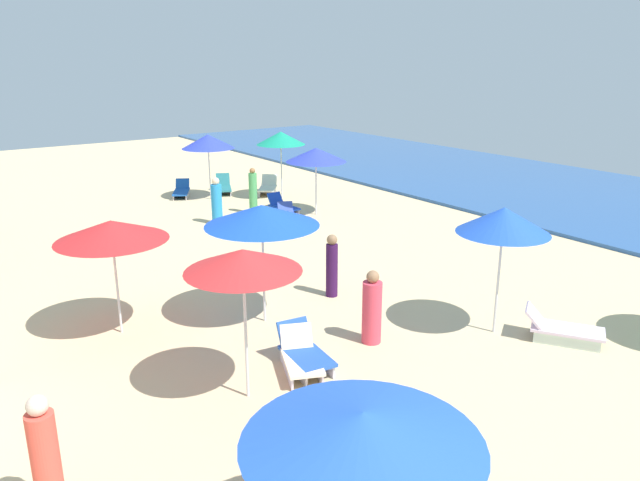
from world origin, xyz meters
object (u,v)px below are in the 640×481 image
Objects in this scene: umbrella_3 at (281,138)px; beachgoer_7 at (372,310)px; lounge_chair_3_0 at (268,188)px; umbrella_9 at (111,231)px; beachgoer_1 at (332,266)px; lounge_chair_5_1 at (283,207)px; beachgoer_0 at (46,461)px; umbrella_2 at (262,215)px; lounge_chair_7_0 at (224,187)px; umbrella_6 at (504,220)px; lounge_chair_6_0 at (562,329)px; lounge_chair_4_1 at (301,358)px; umbrella_4 at (243,261)px; lounge_chair_7_1 at (181,191)px; lounge_chair_4_0 at (304,353)px; lounge_chair_5_0 at (287,215)px; umbrella_7 at (208,142)px; beachgoer_2 at (217,202)px; umbrella_5 at (316,155)px; beachgoer_5 at (253,192)px; lounge_chair_8_1 at (323,471)px; umbrella_8 at (363,428)px.

umbrella_3 reaches higher than beachgoer_7.
lounge_chair_3_0 is 0.99× the size of beachgoer_7.
umbrella_9 is 5.06m from beachgoer_1.
beachgoer_0 is (11.23, -10.45, 0.56)m from lounge_chair_5_1.
lounge_chair_7_0 is at bearing 156.95° from umbrella_2.
umbrella_6 is at bearing -12.90° from umbrella_3.
lounge_chair_4_1 is at bearing 125.89° from lounge_chair_6_0.
lounge_chair_3_0 is 0.98× the size of beachgoer_1.
umbrella_4 reaches higher than lounge_chair_3_0.
umbrella_3 is 1.69× the size of lounge_chair_7_1.
umbrella_2 is 1.94× the size of lounge_chair_4_0.
umbrella_3 is at bearing 146.07° from umbrella_2.
lounge_chair_5_1 is 11.31m from umbrella_6.
lounge_chair_3_0 is at bearing 84.63° from lounge_chair_4_1.
lounge_chair_5_0 is at bearing 144.07° from umbrella_4.
beachgoer_0 reaches higher than lounge_chair_3_0.
umbrella_7 reaches higher than lounge_chair_4_1.
umbrella_2 is 1.00× the size of umbrella_7.
umbrella_9 is (-3.45, -2.26, 1.92)m from lounge_chair_4_0.
lounge_chair_6_0 is 1.07× the size of beachgoer_7.
beachgoer_2 is (-0.07, -2.58, 0.50)m from lounge_chair_5_1.
umbrella_5 is 1.59× the size of beachgoer_7.
umbrella_5 reaches higher than lounge_chair_7_0.
beachgoer_5 is at bearing 142.09° from lounge_chair_5_1.
umbrella_2 is at bearing -82.98° from lounge_chair_3_0.
umbrella_4 is 1.92× the size of lounge_chair_5_1.
umbrella_7 is at bearing -160.42° from beachgoer_1.
lounge_chair_6_0 is (14.11, -2.22, -2.16)m from umbrella_3.
lounge_chair_5_0 is at bearing 28.14° from beachgoer_5.
umbrella_2 is at bearing -76.17° from lounge_chair_7_1.
umbrella_3 is at bearing -10.93° from lounge_chair_7_1.
umbrella_9 is at bearing -125.42° from umbrella_6.
beachgoer_7 is at bearing 44.76° from lounge_chair_8_1.
umbrella_6 is 11.19m from beachgoer_2.
lounge_chair_8_1 is at bearing -94.92° from lounge_chair_5_0.
beachgoer_5 is (-8.00, 2.40, 0.05)m from beachgoer_1.
umbrella_7 is at bearing 123.67° from lounge_chair_5_0.
umbrella_4 is 1.06× the size of umbrella_8.
umbrella_3 is 13.17m from beachgoer_7.
umbrella_3 is 1.04× the size of umbrella_7.
lounge_chair_5_0 is at bearing 62.53° from lounge_chair_8_1.
umbrella_2 is 3.07m from lounge_chair_4_0.
umbrella_5 is 1.77× the size of lounge_chair_5_1.
lounge_chair_7_0 is at bearing 157.17° from umbrella_8.
beachgoer_5 is at bearing -55.38° from umbrella_3.
umbrella_7 is 2.48m from lounge_chair_7_1.
lounge_chair_3_0 is 19.78m from umbrella_8.
umbrella_6 is 1.66× the size of beachgoer_2.
lounge_chair_5_0 is 9.54m from beachgoer_7.
umbrella_5 is 16.15m from umbrella_8.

